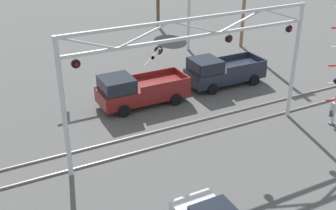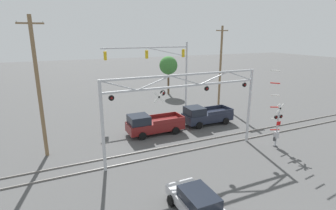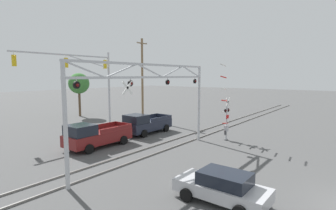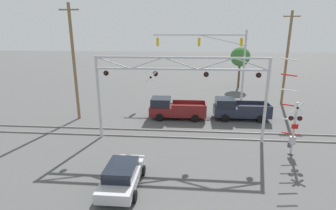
# 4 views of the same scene
# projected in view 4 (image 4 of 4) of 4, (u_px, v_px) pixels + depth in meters

# --- Properties ---
(rail_track_near) EXTENTS (80.00, 0.08, 0.10)m
(rail_track_near) POSITION_uv_depth(u_px,v_px,m) (180.00, 137.00, 20.97)
(rail_track_near) COLOR gray
(rail_track_near) RESTS_ON ground_plane
(rail_track_far) EXTENTS (80.00, 0.08, 0.10)m
(rail_track_far) POSITION_uv_depth(u_px,v_px,m) (181.00, 131.00, 22.34)
(rail_track_far) COLOR gray
(rail_track_far) RESTS_ON ground_plane
(crossing_gantry) EXTENTS (12.88, 0.27, 6.48)m
(crossing_gantry) POSITION_uv_depth(u_px,v_px,m) (180.00, 82.00, 19.44)
(crossing_gantry) COLOR #B7BABF
(crossing_gantry) RESTS_ON ground_plane
(crossing_signal_mast) EXTENTS (1.85, 0.35, 6.67)m
(crossing_signal_mast) POSITION_uv_depth(u_px,v_px,m) (293.00, 126.00, 17.65)
(crossing_signal_mast) COLOR #B7BABF
(crossing_signal_mast) RESTS_ON ground_plane
(traffic_signal_span) EXTENTS (11.00, 0.39, 8.37)m
(traffic_signal_span) POSITION_uv_depth(u_px,v_px,m) (222.00, 52.00, 31.14)
(traffic_signal_span) COLOR #B7BABF
(traffic_signal_span) RESTS_ON ground_plane
(pickup_truck_lead) EXTENTS (5.43, 2.35, 2.02)m
(pickup_truck_lead) POSITION_uv_depth(u_px,v_px,m) (175.00, 109.00, 25.51)
(pickup_truck_lead) COLOR maroon
(pickup_truck_lead) RESTS_ON ground_plane
(pickup_truck_following) EXTENTS (5.30, 2.35, 2.02)m
(pickup_truck_following) POSITION_uv_depth(u_px,v_px,m) (238.00, 109.00, 25.29)
(pickup_truck_following) COLOR #1E2333
(pickup_truck_following) RESTS_ON ground_plane
(sedan_waiting) EXTENTS (2.04, 4.21, 1.43)m
(sedan_waiting) POSITION_uv_depth(u_px,v_px,m) (122.00, 175.00, 14.24)
(sedan_waiting) COLOR #B7B7BC
(sedan_waiting) RESTS_ON ground_plane
(utility_pole_left) EXTENTS (1.80, 0.28, 10.65)m
(utility_pole_left) POSITION_uv_depth(u_px,v_px,m) (74.00, 62.00, 24.20)
(utility_pole_left) COLOR brown
(utility_pole_left) RESTS_ON ground_plane
(utility_pole_right) EXTENTS (1.80, 0.28, 10.36)m
(utility_pole_right) POSITION_uv_depth(u_px,v_px,m) (287.00, 58.00, 29.45)
(utility_pole_right) COLOR brown
(utility_pole_right) RESTS_ON ground_plane
(background_tree_beyond_span) EXTENTS (2.85, 2.85, 6.02)m
(background_tree_beyond_span) POSITION_uv_depth(u_px,v_px,m) (240.00, 57.00, 38.35)
(background_tree_beyond_span) COLOR brown
(background_tree_beyond_span) RESTS_ON ground_plane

